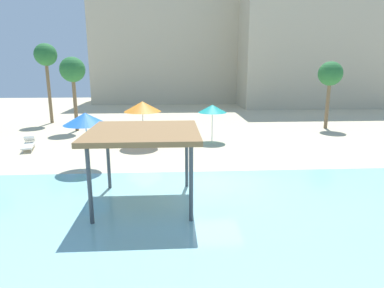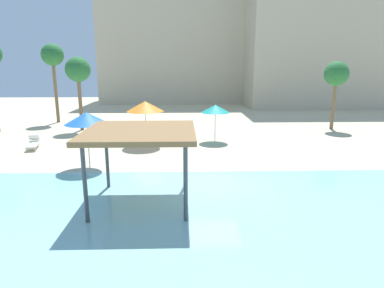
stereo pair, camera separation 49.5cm
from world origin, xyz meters
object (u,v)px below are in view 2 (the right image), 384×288
at_px(lounge_chair_0, 33,143).
at_px(palm_tree_3, 78,71).
at_px(palm_tree_1, 53,57).
at_px(shade_pavilion, 140,135).
at_px(beach_umbrella_teal_3, 215,109).
at_px(beach_umbrella_orange_0, 145,106).
at_px(palm_tree_2, 336,75).
at_px(beach_umbrella_blue_2, 86,118).

distance_m(lounge_chair_0, palm_tree_3, 7.46).
xyz_separation_m(palm_tree_1, palm_tree_3, (3.23, -3.77, -1.13)).
bearing_deg(shade_pavilion, lounge_chair_0, 131.87).
height_order(beach_umbrella_teal_3, palm_tree_1, palm_tree_1).
xyz_separation_m(beach_umbrella_teal_3, palm_tree_1, (-13.45, 8.14, 3.51)).
bearing_deg(lounge_chair_0, palm_tree_3, 152.84).
height_order(beach_umbrella_orange_0, palm_tree_2, palm_tree_2).
bearing_deg(palm_tree_1, shade_pavilion, -62.24).
distance_m(beach_umbrella_orange_0, palm_tree_1, 13.18).
xyz_separation_m(lounge_chair_0, palm_tree_3, (1.33, 5.97, 4.27)).
bearing_deg(beach_umbrella_teal_3, shade_pavilion, -109.92).
relative_size(shade_pavilion, palm_tree_1, 0.57).
bearing_deg(shade_pavilion, beach_umbrella_orange_0, 95.03).
xyz_separation_m(beach_umbrella_teal_3, palm_tree_2, (9.85, 4.12, 2.07)).
bearing_deg(lounge_chair_0, beach_umbrella_orange_0, 79.91).
height_order(palm_tree_1, palm_tree_3, palm_tree_1).
height_order(lounge_chair_0, palm_tree_2, palm_tree_2).
distance_m(beach_umbrella_orange_0, palm_tree_3, 8.11).
xyz_separation_m(beach_umbrella_blue_2, palm_tree_1, (-6.52, 13.89, 3.21)).
xyz_separation_m(beach_umbrella_blue_2, beach_umbrella_teal_3, (6.93, 5.76, -0.30)).
bearing_deg(palm_tree_3, beach_umbrella_orange_0, -43.67).
relative_size(beach_umbrella_orange_0, lounge_chair_0, 1.44).
distance_m(shade_pavilion, lounge_chair_0, 11.93).
height_order(beach_umbrella_teal_3, palm_tree_2, palm_tree_2).
height_order(beach_umbrella_orange_0, beach_umbrella_blue_2, beach_umbrella_orange_0).
bearing_deg(lounge_chair_0, palm_tree_1, 176.43).
bearing_deg(beach_umbrella_teal_3, palm_tree_2, 22.68).
xyz_separation_m(beach_umbrella_blue_2, palm_tree_3, (-3.29, 10.12, 2.08)).
relative_size(shade_pavilion, lounge_chair_0, 1.99).
distance_m(shade_pavilion, beach_umbrella_orange_0, 9.31).
distance_m(lounge_chair_0, palm_tree_2, 22.51).
xyz_separation_m(beach_umbrella_orange_0, beach_umbrella_blue_2, (-2.38, -4.71, -0.00)).
bearing_deg(palm_tree_1, beach_umbrella_orange_0, -45.90).
xyz_separation_m(lounge_chair_0, palm_tree_2, (21.40, 5.72, 3.96)).
distance_m(shade_pavilion, palm_tree_2, 19.90).
relative_size(palm_tree_1, palm_tree_3, 1.21).
relative_size(beach_umbrella_blue_2, lounge_chair_0, 1.42).
distance_m(beach_umbrella_orange_0, beach_umbrella_blue_2, 5.28).
distance_m(beach_umbrella_teal_3, palm_tree_1, 16.11).
bearing_deg(beach_umbrella_orange_0, lounge_chair_0, -175.46).
relative_size(beach_umbrella_teal_3, palm_tree_2, 0.46).
relative_size(beach_umbrella_blue_2, palm_tree_1, 0.41).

